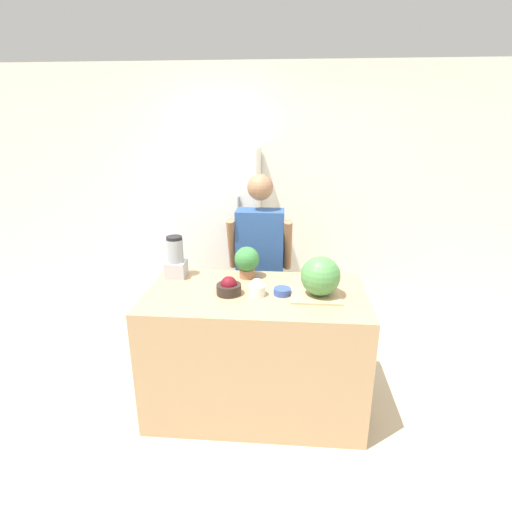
{
  "coord_description": "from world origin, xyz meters",
  "views": [
    {
      "loc": [
        0.21,
        -2.11,
        2.04
      ],
      "look_at": [
        0.0,
        0.45,
        1.17
      ],
      "focal_mm": 28.0,
      "sensor_mm": 36.0,
      "label": 1
    }
  ],
  "objects_px": {
    "bowl_cream": "(257,288)",
    "potted_plant": "(247,261)",
    "bowl_cherries": "(229,287)",
    "watermelon": "(320,276)",
    "person": "(260,267)",
    "bowl_small_blue": "(282,291)",
    "blender": "(175,259)",
    "refrigerator": "(221,238)"
  },
  "relations": [
    {
      "from": "refrigerator",
      "to": "blender",
      "type": "relative_size",
      "value": 5.7
    },
    {
      "from": "person",
      "to": "potted_plant",
      "type": "height_order",
      "value": "person"
    },
    {
      "from": "bowl_cherries",
      "to": "refrigerator",
      "type": "bearing_deg",
      "value": 101.79
    },
    {
      "from": "bowl_small_blue",
      "to": "blender",
      "type": "bearing_deg",
      "value": 161.47
    },
    {
      "from": "refrigerator",
      "to": "person",
      "type": "height_order",
      "value": "refrigerator"
    },
    {
      "from": "bowl_cream",
      "to": "bowl_small_blue",
      "type": "relative_size",
      "value": 1.01
    },
    {
      "from": "refrigerator",
      "to": "potted_plant",
      "type": "height_order",
      "value": "refrigerator"
    },
    {
      "from": "blender",
      "to": "potted_plant",
      "type": "distance_m",
      "value": 0.54
    },
    {
      "from": "bowl_cherries",
      "to": "potted_plant",
      "type": "xyz_separation_m",
      "value": [
        0.09,
        0.31,
        0.08
      ]
    },
    {
      "from": "person",
      "to": "blender",
      "type": "height_order",
      "value": "person"
    },
    {
      "from": "bowl_small_blue",
      "to": "blender",
      "type": "distance_m",
      "value": 0.86
    },
    {
      "from": "bowl_cream",
      "to": "bowl_small_blue",
      "type": "xyz_separation_m",
      "value": [
        0.17,
        0.02,
        -0.03
      ]
    },
    {
      "from": "watermelon",
      "to": "bowl_cherries",
      "type": "bearing_deg",
      "value": -178.73
    },
    {
      "from": "bowl_small_blue",
      "to": "blender",
      "type": "relative_size",
      "value": 0.37
    },
    {
      "from": "watermelon",
      "to": "person",
      "type": "bearing_deg",
      "value": 121.53
    },
    {
      "from": "refrigerator",
      "to": "potted_plant",
      "type": "relative_size",
      "value": 7.54
    },
    {
      "from": "bowl_cream",
      "to": "bowl_small_blue",
      "type": "bearing_deg",
      "value": 7.23
    },
    {
      "from": "bowl_cream",
      "to": "person",
      "type": "bearing_deg",
      "value": 92.63
    },
    {
      "from": "watermelon",
      "to": "blender",
      "type": "bearing_deg",
      "value": 165.42
    },
    {
      "from": "person",
      "to": "bowl_small_blue",
      "type": "xyz_separation_m",
      "value": [
        0.2,
        -0.74,
        0.1
      ]
    },
    {
      "from": "refrigerator",
      "to": "person",
      "type": "bearing_deg",
      "value": -55.33
    },
    {
      "from": "blender",
      "to": "potted_plant",
      "type": "relative_size",
      "value": 1.32
    },
    {
      "from": "bowl_cherries",
      "to": "potted_plant",
      "type": "bearing_deg",
      "value": 73.67
    },
    {
      "from": "bowl_cherries",
      "to": "bowl_cream",
      "type": "height_order",
      "value": "bowl_cherries"
    },
    {
      "from": "person",
      "to": "bowl_cherries",
      "type": "relative_size",
      "value": 9.64
    },
    {
      "from": "person",
      "to": "bowl_cream",
      "type": "relative_size",
      "value": 13.7
    },
    {
      "from": "refrigerator",
      "to": "blender",
      "type": "bearing_deg",
      "value": -97.6
    },
    {
      "from": "person",
      "to": "watermelon",
      "type": "relative_size",
      "value": 6.18
    },
    {
      "from": "bowl_cherries",
      "to": "bowl_cream",
      "type": "xyz_separation_m",
      "value": [
        0.19,
        -0.0,
        0.0
      ]
    },
    {
      "from": "bowl_cream",
      "to": "potted_plant",
      "type": "relative_size",
      "value": 0.5
    },
    {
      "from": "bowl_cream",
      "to": "blender",
      "type": "distance_m",
      "value": 0.71
    },
    {
      "from": "watermelon",
      "to": "blender",
      "type": "height_order",
      "value": "blender"
    },
    {
      "from": "bowl_cream",
      "to": "bowl_cherries",
      "type": "bearing_deg",
      "value": 179.03
    },
    {
      "from": "refrigerator",
      "to": "person",
      "type": "relative_size",
      "value": 1.1
    },
    {
      "from": "bowl_cream",
      "to": "potted_plant",
      "type": "bearing_deg",
      "value": 107.63
    },
    {
      "from": "watermelon",
      "to": "potted_plant",
      "type": "distance_m",
      "value": 0.6
    },
    {
      "from": "refrigerator",
      "to": "watermelon",
      "type": "bearing_deg",
      "value": -56.97
    },
    {
      "from": "bowl_cream",
      "to": "watermelon",
      "type": "bearing_deg",
      "value": 2.29
    },
    {
      "from": "bowl_cherries",
      "to": "bowl_small_blue",
      "type": "relative_size",
      "value": 1.44
    },
    {
      "from": "bowl_cherries",
      "to": "blender",
      "type": "distance_m",
      "value": 0.54
    },
    {
      "from": "watermelon",
      "to": "potted_plant",
      "type": "height_order",
      "value": "watermelon"
    },
    {
      "from": "blender",
      "to": "bowl_cream",
      "type": "bearing_deg",
      "value": -24.64
    }
  ]
}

